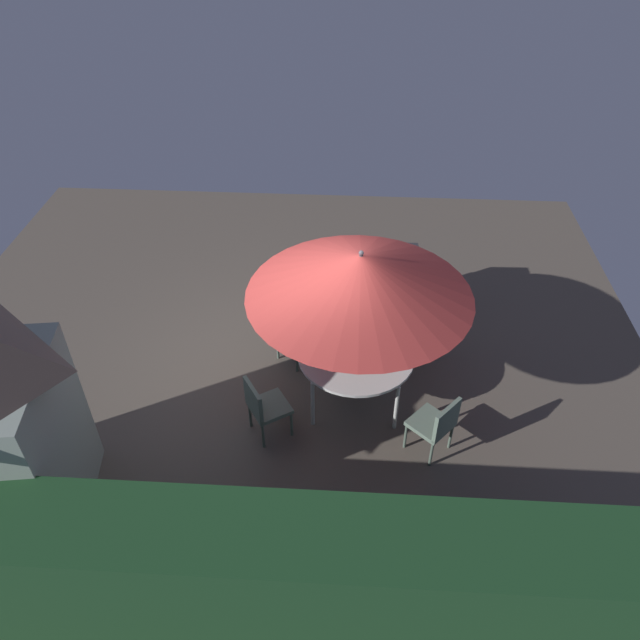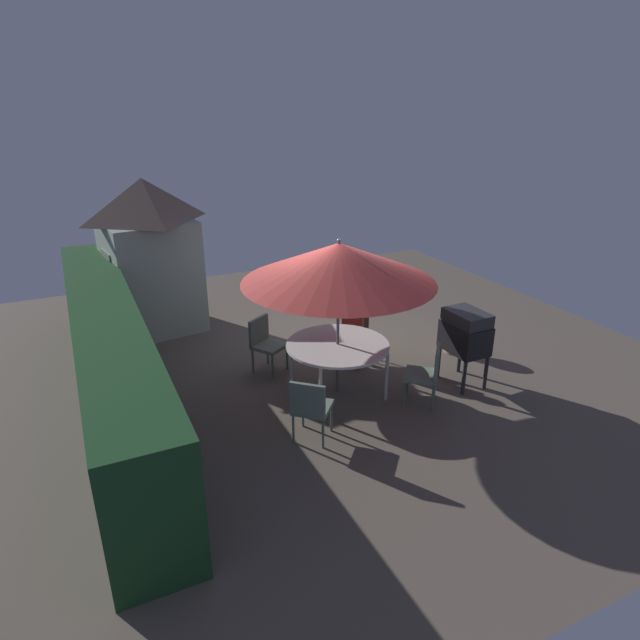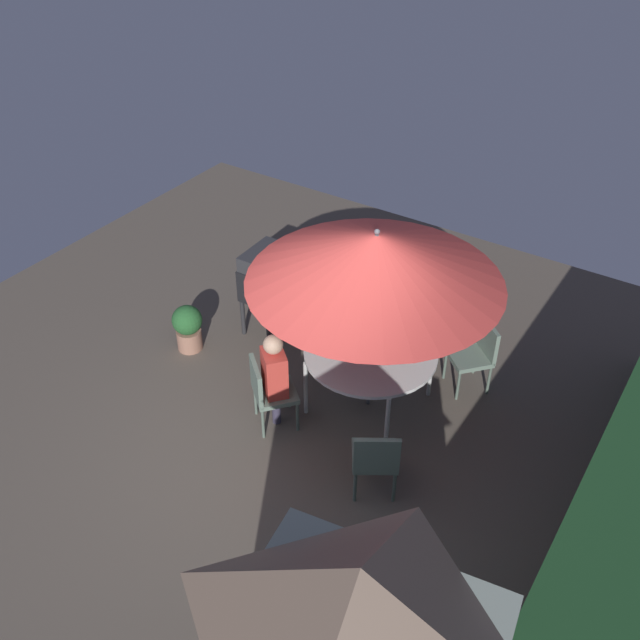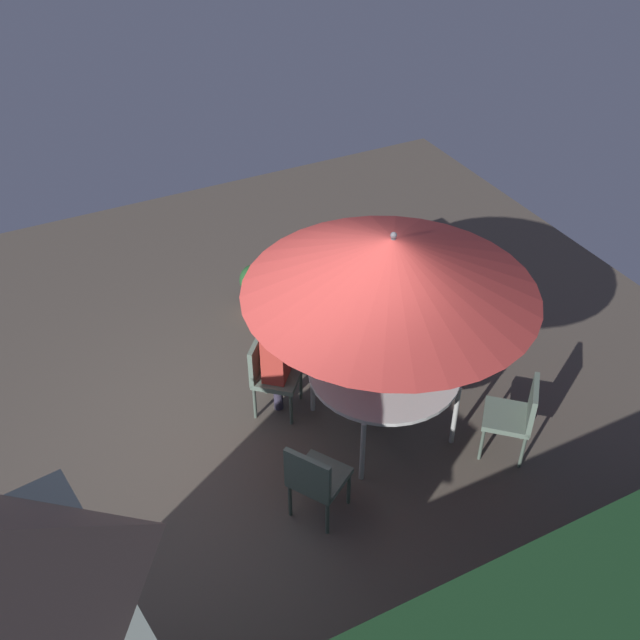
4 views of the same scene
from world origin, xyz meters
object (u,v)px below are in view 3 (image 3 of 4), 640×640
object	(u,v)px
chair_toward_house	(336,306)
chair_far_side	(375,457)
bbq_grill	(268,275)
chair_toward_hedge	(476,352)
patio_umbrella	(376,258)
chair_near_shed	(268,390)
potted_plant_by_shed	(188,326)
patio_table	(371,355)
person_in_red	(274,370)

from	to	relation	value
chair_toward_house	chair_far_side	bearing A→B (deg)	40.87
bbq_grill	chair_toward_hedge	world-z (taller)	bbq_grill
chair_toward_house	patio_umbrella	bearing A→B (deg)	49.38
chair_near_shed	chair_toward_house	bearing A→B (deg)	-172.91
potted_plant_by_shed	chair_far_side	bearing A→B (deg)	76.39
patio_table	chair_toward_house	distance (m)	1.35
chair_far_side	potted_plant_by_shed	distance (m)	3.33
patio_umbrella	person_in_red	world-z (taller)	patio_umbrella
chair_toward_hedge	patio_table	bearing A→B (deg)	-41.99
chair_toward_house	potted_plant_by_shed	xyz separation A→B (m)	(1.23, -1.49, -0.17)
chair_far_side	patio_table	bearing A→B (deg)	-147.47
chair_toward_hedge	person_in_red	world-z (taller)	person_in_red
patio_table	chair_toward_house	world-z (taller)	chair_toward_house
chair_far_side	chair_toward_hedge	bearing A→B (deg)	175.45
chair_near_shed	potted_plant_by_shed	size ratio (longest dim) A/B	1.39
bbq_grill	chair_toward_house	xyz separation A→B (m)	(-0.28, 0.88, -0.33)
chair_far_side	chair_toward_house	xyz separation A→B (m)	(-2.01, -1.74, 0.00)
chair_toward_hedge	chair_toward_house	world-z (taller)	same
patio_umbrella	chair_near_shed	bearing A→B (deg)	-40.53
patio_table	chair_toward_house	xyz separation A→B (m)	(-0.87, -1.01, -0.23)
chair_far_side	person_in_red	size ratio (longest dim) A/B	0.71
chair_near_shed	chair_far_side	bearing A→B (deg)	81.66
bbq_grill	chair_toward_hedge	distance (m)	2.84
chair_near_shed	chair_toward_house	world-z (taller)	same
patio_umbrella	person_in_red	distance (m)	1.69
patio_umbrella	chair_near_shed	world-z (taller)	patio_umbrella
bbq_grill	chair_near_shed	size ratio (longest dim) A/B	1.33
bbq_grill	chair_toward_house	distance (m)	0.98
chair_near_shed	chair_toward_house	xyz separation A→B (m)	(-1.79, -0.22, 0.00)
patio_umbrella	potted_plant_by_shed	xyz separation A→B (m)	(0.36, -2.50, -1.69)
chair_toward_hedge	patio_umbrella	bearing A→B (deg)	-41.99
potted_plant_by_shed	chair_toward_hedge	bearing A→B (deg)	111.79
patio_table	patio_umbrella	bearing A→B (deg)	-165.96
patio_table	bbq_grill	xyz separation A→B (m)	(-0.58, -1.89, 0.10)
chair_toward_house	person_in_red	xyz separation A→B (m)	(1.72, 0.28, 0.26)
chair_far_side	chair_toward_house	world-z (taller)	same
potted_plant_by_shed	person_in_red	world-z (taller)	person_in_red
bbq_grill	chair_toward_hedge	xyz separation A→B (m)	(-0.42, 2.79, -0.33)
chair_toward_house	person_in_red	distance (m)	1.76
patio_table	potted_plant_by_shed	distance (m)	2.56
chair_near_shed	person_in_red	size ratio (longest dim) A/B	0.71
patio_table	chair_toward_hedge	size ratio (longest dim) A/B	1.70
chair_near_shed	potted_plant_by_shed	xyz separation A→B (m)	(-0.56, -1.71, -0.17)
patio_umbrella	chair_toward_hedge	xyz separation A→B (m)	(-1.00, 0.90, -1.52)
patio_table	chair_near_shed	world-z (taller)	chair_near_shed
patio_umbrella	chair_toward_house	world-z (taller)	patio_umbrella
patio_table	bbq_grill	distance (m)	1.98
patio_table	chair_far_side	size ratio (longest dim) A/B	1.70
bbq_grill	chair_near_shed	bearing A→B (deg)	36.25
patio_umbrella	chair_toward_house	xyz separation A→B (m)	(-0.87, -1.01, -1.52)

